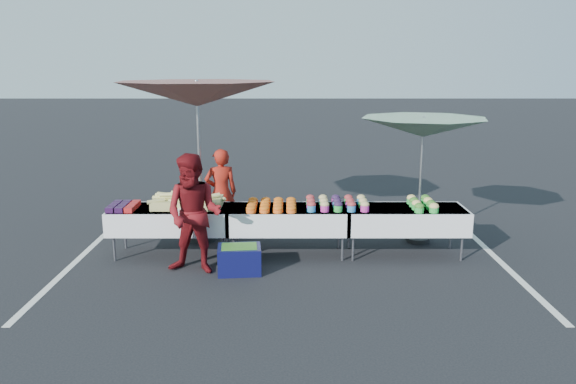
{
  "coord_description": "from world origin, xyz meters",
  "views": [
    {
      "loc": [
        -0.01,
        -8.34,
        2.92
      ],
      "look_at": [
        0.0,
        0.0,
        1.0
      ],
      "focal_mm": 35.0,
      "sensor_mm": 36.0,
      "label": 1
    }
  ],
  "objects_px": {
    "vendor": "(221,193)",
    "customer": "(194,214)",
    "table_right": "(405,218)",
    "umbrella_right": "(423,128)",
    "table_center": "(288,218)",
    "storage_bin": "(239,259)",
    "table_left": "(171,218)",
    "umbrella_left": "(197,95)"
  },
  "relations": [
    {
      "from": "table_left",
      "to": "customer",
      "type": "height_order",
      "value": "customer"
    },
    {
      "from": "table_right",
      "to": "umbrella_right",
      "type": "relative_size",
      "value": 0.81
    },
    {
      "from": "umbrella_left",
      "to": "umbrella_right",
      "type": "bearing_deg",
      "value": -1.46
    },
    {
      "from": "table_right",
      "to": "vendor",
      "type": "distance_m",
      "value": 3.12
    },
    {
      "from": "umbrella_left",
      "to": "storage_bin",
      "type": "height_order",
      "value": "umbrella_left"
    },
    {
      "from": "table_center",
      "to": "table_right",
      "type": "xyz_separation_m",
      "value": [
        1.8,
        0.0,
        0.0
      ]
    },
    {
      "from": "table_left",
      "to": "table_right",
      "type": "bearing_deg",
      "value": 0.0
    },
    {
      "from": "storage_bin",
      "to": "table_right",
      "type": "bearing_deg",
      "value": 12.32
    },
    {
      "from": "table_right",
      "to": "umbrella_left",
      "type": "xyz_separation_m",
      "value": [
        -3.26,
        0.74,
        1.84
      ]
    },
    {
      "from": "table_center",
      "to": "vendor",
      "type": "xyz_separation_m",
      "value": [
        -1.15,
        1.02,
        0.17
      ]
    },
    {
      "from": "customer",
      "to": "storage_bin",
      "type": "bearing_deg",
      "value": 8.44
    },
    {
      "from": "vendor",
      "to": "umbrella_right",
      "type": "bearing_deg",
      "value": 158.65
    },
    {
      "from": "vendor",
      "to": "storage_bin",
      "type": "distance_m",
      "value": 1.94
    },
    {
      "from": "table_left",
      "to": "customer",
      "type": "bearing_deg",
      "value": -57.33
    },
    {
      "from": "umbrella_left",
      "to": "umbrella_right",
      "type": "xyz_separation_m",
      "value": [
        3.63,
        -0.09,
        -0.52
      ]
    },
    {
      "from": "vendor",
      "to": "customer",
      "type": "distance_m",
      "value": 1.78
    },
    {
      "from": "table_center",
      "to": "storage_bin",
      "type": "height_order",
      "value": "table_center"
    },
    {
      "from": "table_center",
      "to": "umbrella_left",
      "type": "relative_size",
      "value": 0.58
    },
    {
      "from": "table_center",
      "to": "customer",
      "type": "distance_m",
      "value": 1.54
    },
    {
      "from": "table_center",
      "to": "table_right",
      "type": "relative_size",
      "value": 1.0
    },
    {
      "from": "vendor",
      "to": "customer",
      "type": "bearing_deg",
      "value": 69.41
    },
    {
      "from": "table_center",
      "to": "table_left",
      "type": "bearing_deg",
      "value": 180.0
    },
    {
      "from": "table_center",
      "to": "storage_bin",
      "type": "bearing_deg",
      "value": -131.51
    },
    {
      "from": "table_center",
      "to": "customer",
      "type": "xyz_separation_m",
      "value": [
        -1.32,
        -0.75,
        0.27
      ]
    },
    {
      "from": "customer",
      "to": "umbrella_right",
      "type": "height_order",
      "value": "umbrella_right"
    },
    {
      "from": "vendor",
      "to": "umbrella_left",
      "type": "relative_size",
      "value": 0.47
    },
    {
      "from": "umbrella_left",
      "to": "table_left",
      "type": "bearing_deg",
      "value": -114.96
    },
    {
      "from": "table_center",
      "to": "umbrella_right",
      "type": "relative_size",
      "value": 0.81
    },
    {
      "from": "table_left",
      "to": "umbrella_left",
      "type": "height_order",
      "value": "umbrella_left"
    },
    {
      "from": "table_right",
      "to": "umbrella_right",
      "type": "distance_m",
      "value": 1.51
    },
    {
      "from": "table_center",
      "to": "vendor",
      "type": "bearing_deg",
      "value": 138.46
    },
    {
      "from": "umbrella_left",
      "to": "table_right",
      "type": "bearing_deg",
      "value": -12.8
    },
    {
      "from": "table_left",
      "to": "customer",
      "type": "xyz_separation_m",
      "value": [
        0.48,
        -0.75,
        0.27
      ]
    },
    {
      "from": "vendor",
      "to": "storage_bin",
      "type": "xyz_separation_m",
      "value": [
        0.45,
        -1.8,
        -0.55
      ]
    },
    {
      "from": "table_right",
      "to": "vendor",
      "type": "xyz_separation_m",
      "value": [
        -2.95,
        1.02,
        0.17
      ]
    },
    {
      "from": "umbrella_left",
      "to": "umbrella_right",
      "type": "relative_size",
      "value": 1.4
    },
    {
      "from": "vendor",
      "to": "customer",
      "type": "xyz_separation_m",
      "value": [
        -0.17,
        -1.77,
        0.1
      ]
    },
    {
      "from": "table_left",
      "to": "umbrella_right",
      "type": "xyz_separation_m",
      "value": [
        3.97,
        0.65,
        1.32
      ]
    },
    {
      "from": "table_center",
      "to": "umbrella_right",
      "type": "distance_m",
      "value": 2.62
    },
    {
      "from": "table_right",
      "to": "umbrella_left",
      "type": "height_order",
      "value": "umbrella_left"
    },
    {
      "from": "vendor",
      "to": "umbrella_right",
      "type": "relative_size",
      "value": 0.66
    },
    {
      "from": "customer",
      "to": "table_center",
      "type": "bearing_deg",
      "value": 41.04
    }
  ]
}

